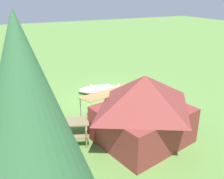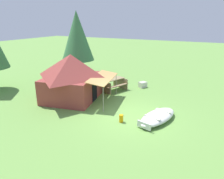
{
  "view_description": "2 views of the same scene",
  "coord_description": "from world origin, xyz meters",
  "px_view_note": "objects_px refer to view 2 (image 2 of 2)",
  "views": [
    {
      "loc": [
        5.51,
        11.24,
        5.51
      ],
      "look_at": [
        0.68,
        1.42,
        1.25
      ],
      "focal_mm": 40.05,
      "sensor_mm": 36.0,
      "label": 1
    },
    {
      "loc": [
        -9.02,
        -3.65,
        4.63
      ],
      "look_at": [
        0.06,
        1.06,
        1.21
      ],
      "focal_mm": 33.82,
      "sensor_mm": 36.0,
      "label": 2
    }
  ],
  "objects_px": {
    "picnic_table": "(112,83)",
    "pine_tree_back_right": "(77,36)",
    "cooler_box": "(143,85)",
    "canvas_cabin_tent": "(72,76)",
    "beached_rowboat": "(158,117)",
    "fuel_can": "(121,118)"
  },
  "relations": [
    {
      "from": "picnic_table",
      "to": "pine_tree_back_right",
      "type": "height_order",
      "value": "pine_tree_back_right"
    },
    {
      "from": "picnic_table",
      "to": "cooler_box",
      "type": "xyz_separation_m",
      "value": [
        1.49,
        -1.67,
        -0.29
      ]
    },
    {
      "from": "canvas_cabin_tent",
      "to": "picnic_table",
      "type": "distance_m",
      "value": 3.08
    },
    {
      "from": "beached_rowboat",
      "to": "pine_tree_back_right",
      "type": "distance_m",
      "value": 10.13
    },
    {
      "from": "canvas_cabin_tent",
      "to": "fuel_can",
      "type": "height_order",
      "value": "canvas_cabin_tent"
    },
    {
      "from": "canvas_cabin_tent",
      "to": "beached_rowboat",
      "type": "bearing_deg",
      "value": -96.0
    },
    {
      "from": "canvas_cabin_tent",
      "to": "picnic_table",
      "type": "bearing_deg",
      "value": -27.79
    },
    {
      "from": "canvas_cabin_tent",
      "to": "pine_tree_back_right",
      "type": "height_order",
      "value": "pine_tree_back_right"
    },
    {
      "from": "canvas_cabin_tent",
      "to": "cooler_box",
      "type": "relative_size",
      "value": 8.79
    },
    {
      "from": "cooler_box",
      "to": "pine_tree_back_right",
      "type": "xyz_separation_m",
      "value": [
        0.37,
        5.81,
        3.16
      ]
    },
    {
      "from": "pine_tree_back_right",
      "to": "fuel_can",
      "type": "bearing_deg",
      "value": -131.5
    },
    {
      "from": "cooler_box",
      "to": "pine_tree_back_right",
      "type": "relative_size",
      "value": 0.1
    },
    {
      "from": "pine_tree_back_right",
      "to": "canvas_cabin_tent",
      "type": "bearing_deg",
      "value": -148.18
    },
    {
      "from": "fuel_can",
      "to": "canvas_cabin_tent",
      "type": "bearing_deg",
      "value": 69.43
    },
    {
      "from": "beached_rowboat",
      "to": "picnic_table",
      "type": "distance_m",
      "value": 5.16
    },
    {
      "from": "cooler_box",
      "to": "pine_tree_back_right",
      "type": "bearing_deg",
      "value": 86.34
    },
    {
      "from": "pine_tree_back_right",
      "to": "beached_rowboat",
      "type": "bearing_deg",
      "value": -121.53
    },
    {
      "from": "canvas_cabin_tent",
      "to": "pine_tree_back_right",
      "type": "xyz_separation_m",
      "value": [
        4.46,
        2.77,
        1.94
      ]
    },
    {
      "from": "cooler_box",
      "to": "fuel_can",
      "type": "height_order",
      "value": "cooler_box"
    },
    {
      "from": "picnic_table",
      "to": "fuel_can",
      "type": "xyz_separation_m",
      "value": [
        -4.08,
        -2.58,
        -0.3
      ]
    },
    {
      "from": "beached_rowboat",
      "to": "canvas_cabin_tent",
      "type": "xyz_separation_m",
      "value": [
        0.57,
        5.44,
        1.2
      ]
    },
    {
      "from": "picnic_table",
      "to": "cooler_box",
      "type": "height_order",
      "value": "picnic_table"
    }
  ]
}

